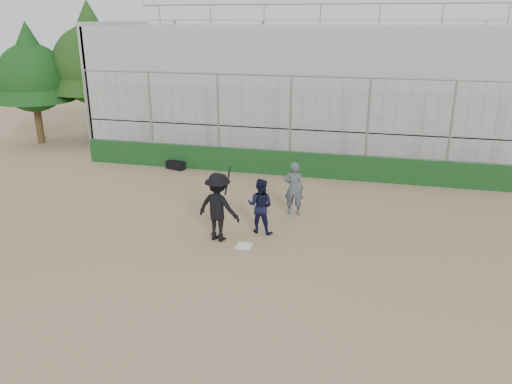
% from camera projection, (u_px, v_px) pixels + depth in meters
% --- Properties ---
extents(ground, '(90.00, 90.00, 0.00)m').
position_uv_depth(ground, '(244.00, 246.00, 14.04)').
color(ground, '#7E6244').
rests_on(ground, ground).
extents(home_plate, '(0.44, 0.44, 0.02)m').
position_uv_depth(home_plate, '(244.00, 246.00, 14.03)').
color(home_plate, white).
rests_on(home_plate, ground).
extents(backstop, '(18.10, 0.25, 4.04)m').
position_uv_depth(backstop, '(290.00, 153.00, 20.14)').
color(backstop, '#123A15').
rests_on(backstop, ground).
extents(bleachers, '(20.25, 6.70, 6.98)m').
position_uv_depth(bleachers, '(309.00, 88.00, 24.03)').
color(bleachers, '#9D9D9D').
rests_on(bleachers, ground).
extents(tree_left, '(4.48, 4.48, 7.00)m').
position_uv_depth(tree_left, '(92.00, 54.00, 25.21)').
color(tree_left, '#392314').
rests_on(tree_left, ground).
extents(tree_right, '(3.84, 3.84, 6.00)m').
position_uv_depth(tree_right, '(31.00, 68.00, 24.62)').
color(tree_right, '#3D2916').
rests_on(tree_right, ground).
extents(batter_at_plate, '(1.43, 1.01, 2.12)m').
position_uv_depth(batter_at_plate, '(218.00, 207.00, 14.17)').
color(batter_at_plate, black).
rests_on(batter_at_plate, ground).
extents(catcher_crouched, '(0.93, 0.79, 1.14)m').
position_uv_depth(catcher_crouched, '(260.00, 215.00, 14.77)').
color(catcher_crouched, black).
rests_on(catcher_crouched, ground).
extents(umpire, '(0.66, 0.44, 1.59)m').
position_uv_depth(umpire, '(294.00, 191.00, 16.10)').
color(umpire, '#464F59').
rests_on(umpire, ground).
extents(equipment_bag, '(0.87, 0.57, 0.38)m').
position_uv_depth(equipment_bag, '(176.00, 165.00, 21.23)').
color(equipment_bag, black).
rests_on(equipment_bag, ground).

